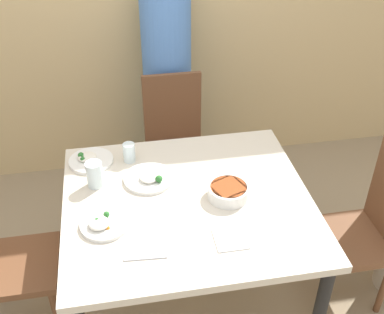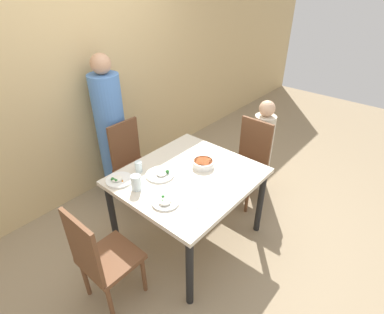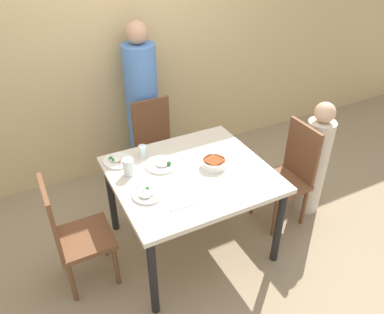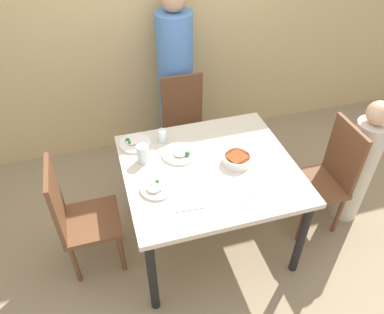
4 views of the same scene
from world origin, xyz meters
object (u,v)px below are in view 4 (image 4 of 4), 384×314
Objects in this scene: chair_adult_spot at (185,125)px; glass_water_tall at (162,136)px; person_adult at (176,84)px; plate_rice_adult at (156,188)px; bowl_curry at (237,159)px; chair_child_spot at (326,176)px; person_child at (358,167)px.

glass_water_tall is (-0.32, -0.51, 0.32)m from chair_adult_spot.
person_adult is 1.41m from plate_rice_adult.
bowl_curry reaches higher than plate_rice_adult.
chair_adult_spot reaches higher than glass_water_tall.
bowl_curry is at bearing 9.76° from plate_rice_adult.
chair_child_spot is at bearing 1.57° from plate_rice_adult.
person_child is 1.06m from bowl_curry.
chair_child_spot reaches higher than plate_rice_adult.
bowl_curry is 1.93× the size of glass_water_tall.
glass_water_tall is at bearing 139.32° from bowl_curry.
person_child is 1.64m from plate_rice_adult.
chair_child_spot is at bearing -55.98° from person_adult.
person_child is 1.57m from glass_water_tall.
bowl_curry is 0.59m from glass_water_tall.
person_adult is at bearing 131.87° from person_child.
chair_adult_spot is 1.14m from plate_rice_adult.
plate_rice_adult is (-0.47, -1.00, 0.28)m from chair_adult_spot.
bowl_curry is 0.61m from plate_rice_adult.
chair_adult_spot reaches higher than bowl_curry.
person_adult is 15.61× the size of glass_water_tall.
person_adult reaches higher than person_child.
person_child is at bearing -3.69° from bowl_curry.
person_child is at bearing -39.80° from chair_adult_spot.
bowl_curry is at bearing -81.83° from chair_adult_spot.
plate_rice_adult is at bearing -115.15° from chair_adult_spot.
bowl_curry is (0.13, -0.90, 0.30)m from chair_adult_spot.
chair_child_spot is 4.27× the size of plate_rice_adult.
chair_child_spot is 4.73× the size of bowl_curry.
chair_child_spot is 0.80m from bowl_curry.
glass_water_tall is (-1.19, 0.45, 0.32)m from chair_child_spot.
chair_adult_spot is 9.12× the size of glass_water_tall.
person_adult is at bearing 69.28° from glass_water_tall.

